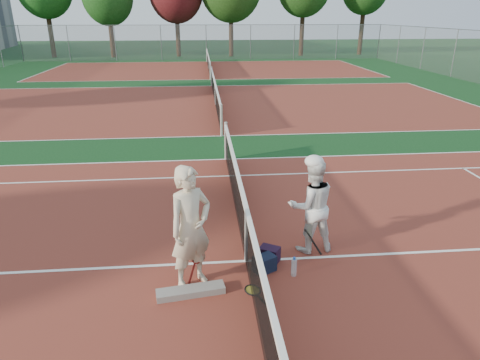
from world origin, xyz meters
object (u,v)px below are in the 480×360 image
at_px(racket_spare, 253,290).
at_px(water_bottle, 294,268).
at_px(net_main, 246,235).
at_px(player_a, 191,228).
at_px(racket_red, 197,263).
at_px(racket_black_held, 309,243).
at_px(player_b, 311,206).
at_px(sports_bag_purple, 270,254).
at_px(sports_bag_navy, 264,264).

bearing_deg(racket_spare, water_bottle, -87.55).
distance_m(net_main, player_a, 1.14).
distance_m(player_a, racket_red, 0.70).
height_order(net_main, racket_spare, net_main).
xyz_separation_m(racket_red, water_bottle, (1.54, -0.06, -0.13)).
height_order(racket_red, racket_black_held, racket_red).
xyz_separation_m(player_b, water_bottle, (-0.45, -0.81, -0.70)).
distance_m(player_b, sports_bag_purple, 1.10).
bearing_deg(racket_red, sports_bag_purple, -24.40).
distance_m(net_main, player_b, 1.25).
distance_m(sports_bag_purple, water_bottle, 0.57).
bearing_deg(water_bottle, racket_red, 177.86).
relative_size(player_a, racket_spare, 3.23).
xyz_separation_m(player_b, sports_bag_navy, (-0.90, -0.63, -0.71)).
bearing_deg(net_main, sports_bag_purple, -4.26).
bearing_deg(net_main, racket_black_held, 2.93).
height_order(racket_red, sports_bag_purple, racket_red).
relative_size(sports_bag_navy, sports_bag_purple, 1.06).
height_order(racket_black_held, racket_spare, racket_black_held).
height_order(sports_bag_navy, water_bottle, water_bottle).
distance_m(racket_red, sports_bag_purple, 1.29).
relative_size(net_main, racket_black_held, 20.92).
distance_m(net_main, water_bottle, 0.94).
bearing_deg(racket_black_held, racket_spare, 31.95).
xyz_separation_m(net_main, racket_red, (-0.82, -0.44, -0.23)).
distance_m(racket_spare, sports_bag_navy, 0.60).
relative_size(racket_red, sports_bag_purple, 1.72).
bearing_deg(player_a, racket_red, 19.64).
distance_m(racket_black_held, sports_bag_purple, 0.71).
bearing_deg(water_bottle, player_b, 61.15).
bearing_deg(racket_black_held, player_a, 8.95).
xyz_separation_m(player_a, player_b, (2.06, 0.86, -0.12)).
bearing_deg(racket_red, racket_spare, -69.23).
xyz_separation_m(net_main, water_bottle, (0.72, -0.50, -0.36)).
xyz_separation_m(net_main, racket_black_held, (1.09, 0.06, -0.25)).
height_order(racket_spare, sports_bag_navy, sports_bag_navy).
xyz_separation_m(player_a, sports_bag_navy, (1.16, 0.23, -0.83)).
bearing_deg(racket_spare, racket_black_held, -73.95).
bearing_deg(net_main, player_a, -148.48).
bearing_deg(racket_black_held, player_b, -114.74).
height_order(racket_black_held, sports_bag_navy, racket_black_held).
bearing_deg(player_b, sports_bag_navy, 28.46).
height_order(net_main, sports_bag_navy, net_main).
height_order(net_main, player_b, player_b).
xyz_separation_m(racket_spare, water_bottle, (0.71, 0.35, 0.14)).
distance_m(player_a, player_b, 2.23).
xyz_separation_m(player_b, racket_spare, (-1.15, -1.16, -0.83)).
relative_size(racket_spare, sports_bag_purple, 1.84).
bearing_deg(sports_bag_navy, racket_black_held, 24.54).
bearing_deg(player_b, water_bottle, 54.44).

